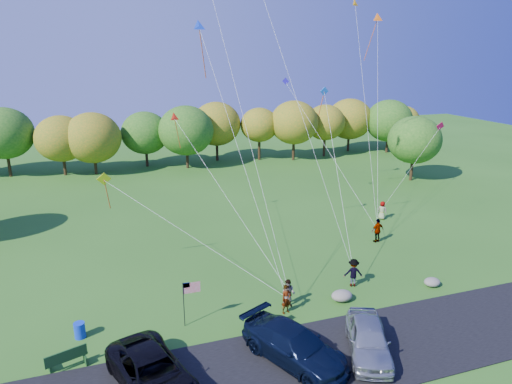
% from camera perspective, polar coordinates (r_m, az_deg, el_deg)
% --- Properties ---
extents(ground, '(140.00, 140.00, 0.00)m').
position_cam_1_polar(ground, '(26.95, 5.09, -15.04)').
color(ground, '#275A19').
rests_on(ground, ground).
extents(asphalt_lane, '(44.00, 6.00, 0.06)m').
position_cam_1_polar(asphalt_lane, '(23.98, 9.14, -19.69)').
color(asphalt_lane, black).
rests_on(asphalt_lane, ground).
extents(treeline, '(75.94, 27.37, 8.19)m').
position_cam_1_polar(treeline, '(58.47, -9.35, 7.37)').
color(treeline, '#3A2915').
rests_on(treeline, ground).
extents(minivan_dark, '(4.17, 6.31, 1.61)m').
position_cam_1_polar(minivan_dark, '(21.94, -12.84, -21.19)').
color(minivan_dark, black).
rests_on(minivan_dark, asphalt_lane).
extents(minivan_navy, '(4.58, 6.20, 1.67)m').
position_cam_1_polar(minivan_navy, '(23.04, 4.80, -18.57)').
color(minivan_navy, black).
rests_on(minivan_navy, asphalt_lane).
extents(minivan_silver, '(3.69, 5.17, 1.63)m').
position_cam_1_polar(minivan_silver, '(24.07, 13.86, -17.38)').
color(minivan_silver, '#A0A4AA').
rests_on(minivan_silver, asphalt_lane).
extents(flyer_a, '(0.73, 0.59, 1.74)m').
position_cam_1_polar(flyer_a, '(26.66, 3.80, -13.22)').
color(flyer_a, '#4C4C59').
rests_on(flyer_a, ground).
extents(flyer_b, '(1.04, 1.03, 1.69)m').
position_cam_1_polar(flyer_b, '(27.30, 4.07, -12.50)').
color(flyer_b, '#4C4C59').
rests_on(flyer_b, ground).
extents(flyer_c, '(1.35, 1.02, 1.85)m').
position_cam_1_polar(flyer_c, '(29.98, 12.07, -9.83)').
color(flyer_c, '#4C4C59').
rests_on(flyer_c, ground).
extents(flyer_d, '(1.18, 0.61, 1.93)m').
position_cam_1_polar(flyer_d, '(36.98, 14.96, -4.67)').
color(flyer_d, '#4C4C59').
rests_on(flyer_d, ground).
extents(flyer_e, '(0.88, 0.97, 1.66)m').
position_cam_1_polar(flyer_e, '(42.08, 15.49, -2.23)').
color(flyer_e, '#4C4C59').
rests_on(flyer_e, ground).
extents(park_bench, '(1.85, 0.87, 1.06)m').
position_cam_1_polar(park_bench, '(24.40, -22.59, -18.68)').
color(park_bench, '#153B17').
rests_on(park_bench, ground).
extents(trash_barrel, '(0.57, 0.57, 0.85)m').
position_cam_1_polar(trash_barrel, '(26.48, -21.17, -15.81)').
color(trash_barrel, '#0D31CC').
rests_on(trash_barrel, ground).
extents(flag_assembly, '(0.96, 0.63, 2.61)m').
position_cam_1_polar(flag_assembly, '(25.26, -8.42, -12.36)').
color(flag_assembly, black).
rests_on(flag_assembly, ground).
extents(boulder_near, '(1.30, 1.02, 0.65)m').
position_cam_1_polar(boulder_near, '(28.49, 10.68, -12.62)').
color(boulder_near, gray).
rests_on(boulder_near, ground).
extents(boulder_far, '(1.06, 0.88, 0.55)m').
position_cam_1_polar(boulder_far, '(31.67, 21.16, -10.46)').
color(boulder_far, gray).
rests_on(boulder_far, ground).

